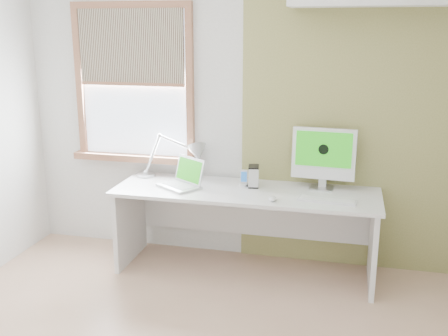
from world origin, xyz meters
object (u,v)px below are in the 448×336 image
(desk, at_px, (247,210))
(external_drive, at_px, (254,176))
(desk_lamp, at_px, (188,155))
(laptop, at_px, (183,179))
(imac, at_px, (324,155))

(desk, xyz_separation_m, external_drive, (0.04, 0.06, 0.29))
(desk, bearing_deg, desk_lamp, 162.75)
(desk_lamp, bearing_deg, laptop, -81.50)
(desk, height_order, external_drive, external_drive)
(external_drive, bearing_deg, desk_lamp, 169.11)
(desk, xyz_separation_m, laptop, (-0.54, -0.07, 0.25))
(laptop, bearing_deg, external_drive, 12.78)
(laptop, relative_size, imac, 0.83)
(desk_lamp, bearing_deg, desk, -17.25)
(desk_lamp, xyz_separation_m, external_drive, (0.62, -0.12, -0.12))
(imac, bearing_deg, desk, -166.50)
(desk_lamp, relative_size, laptop, 1.63)
(external_drive, relative_size, imac, 0.34)
(laptop, bearing_deg, desk, 7.65)
(external_drive, bearing_deg, imac, 8.75)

